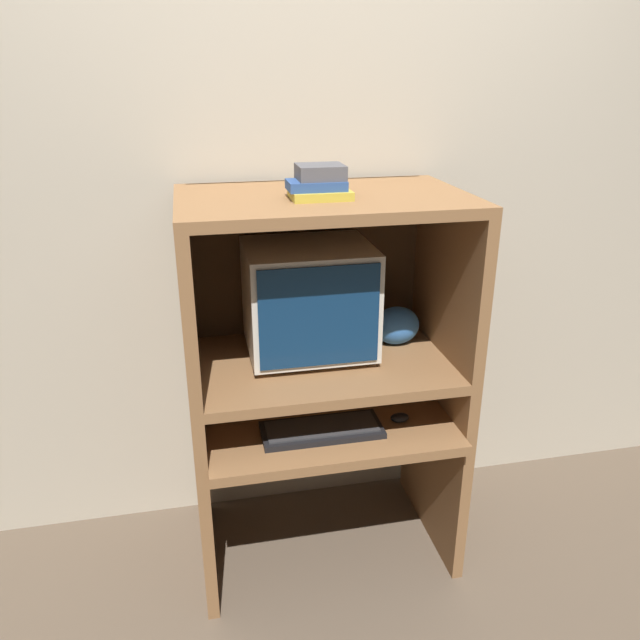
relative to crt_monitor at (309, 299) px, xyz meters
The scene contains 11 objects.
ground_plane 1.08m from the crt_monitor, 83.85° to the right, with size 12.00×12.00×0.00m, color brown.
wall_back 0.41m from the crt_monitor, 82.56° to the left, with size 6.00×0.06×2.60m.
desk_base 0.64m from the crt_monitor, 69.56° to the right, with size 0.94×0.64×0.61m.
desk_monitor_shelf 0.26m from the crt_monitor, 57.82° to the right, with size 0.94×0.60×0.20m.
hutch_upper 0.19m from the crt_monitor, 36.62° to the right, with size 0.94×0.60×0.58m.
crt_monitor is the anchor object (origin of this frame).
keyboard 0.45m from the crt_monitor, 90.04° to the right, with size 0.41×0.17×0.03m.
mouse 0.53m from the crt_monitor, 35.76° to the right, with size 0.07×0.05×0.03m.
snack_bag 0.36m from the crt_monitor, ahead, with size 0.17×0.13×0.14m.
book_stack 0.42m from the crt_monitor, 85.15° to the right, with size 0.19×0.14×0.06m.
storage_box 0.44m from the crt_monitor, 79.57° to the right, with size 0.14×0.12×0.10m.
Camera 1 is at (-0.42, -1.64, 1.77)m, focal length 35.00 mm.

